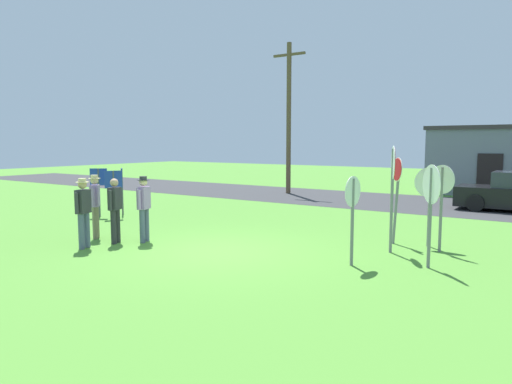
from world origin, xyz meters
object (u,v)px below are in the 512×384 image
Objects in this scene: stop_sign_center_cluster at (397,187)px; person_in_blue at (83,209)px; stop_sign_far_back at (431,197)px; info_panel_middle at (99,183)px; utility_pole at (289,116)px; person_in_teal at (95,203)px; person_in_dark_shirt at (115,207)px; info_panel_leftmost at (122,183)px; stop_sign_leaning_right at (352,206)px; info_panel_rightmost at (114,185)px; stop_sign_nearest at (430,193)px; stop_sign_tallest at (393,180)px; stop_sign_low_front at (442,193)px; person_with_sunhat at (144,205)px.

stop_sign_center_cluster is 1.29× the size of person_in_blue.
stop_sign_far_back is 1.27× the size of info_panel_middle.
person_in_teal is at bearing -83.97° from utility_pole.
person_in_dark_shirt reaches higher than info_panel_leftmost.
info_panel_middle is (-4.03, 2.60, 0.23)m from person_in_dark_shirt.
stop_sign_leaning_right is 1.16× the size of info_panel_rightmost.
stop_sign_nearest is 10.65m from info_panel_leftmost.
stop_sign_tallest is at bearing 25.25° from person_in_dark_shirt.
info_panel_leftmost is at bearing 167.99° from stop_sign_leaning_right.
stop_sign_center_cluster reaches higher than info_panel_middle.
person_in_dark_shirt is (-6.06, -4.02, -0.54)m from stop_sign_center_cluster.
person_in_blue is 1.03× the size of info_panel_leftmost.
utility_pole is 10.72m from info_panel_rightmost.
stop_sign_low_front is 11.01m from info_panel_leftmost.
stop_sign_far_back is (9.68, -10.93, -2.51)m from utility_pole.
person_in_blue is (-6.23, -4.84, -0.50)m from stop_sign_center_cluster.
person_in_teal reaches higher than info_panel_middle.
person_in_teal is 1.06× the size of info_panel_rightmost.
utility_pole is at bearing 136.04° from stop_sign_nearest.
info_panel_rightmost is (-10.23, -1.44, -0.23)m from stop_sign_nearest.
stop_sign_center_cluster is at bearing 29.15° from person_in_teal.
stop_sign_leaning_right is 0.85× the size of stop_sign_center_cluster.
stop_sign_low_front is 0.96× the size of stop_sign_far_back.
stop_sign_far_back is 1.24× the size of person_with_sunhat.
person_in_teal is (-6.91, -1.22, -0.30)m from stop_sign_leaning_right.
info_panel_middle is (-11.40, 0.55, -0.31)m from stop_sign_far_back.
stop_sign_tallest is 1.27× the size of stop_sign_nearest.
person_in_dark_shirt is 4.80m from info_panel_middle.
info_panel_middle is (-9.99, 1.26, -0.10)m from stop_sign_leaning_right.
stop_sign_tallest reaches higher than info_panel_rightmost.
stop_sign_low_front is (1.27, 2.36, 0.13)m from stop_sign_leaning_right.
stop_sign_center_cluster is at bearing 3.57° from info_panel_leftmost.
stop_sign_low_front is 1.22× the size of info_panel_middle.
person_in_teal is at bearing -46.97° from info_panel_rightmost.
utility_pole is 3.66× the size of stop_sign_low_front.
stop_sign_nearest is at bearing 29.74° from person_with_sunhat.
person_in_teal reaches higher than person_in_dark_shirt.
info_panel_middle is at bearing -170.69° from info_panel_rightmost.
stop_sign_nearest is (0.90, 2.81, 0.08)m from stop_sign_leaning_right.
person_with_sunhat is (-5.76, -2.44, -0.76)m from stop_sign_tallest.
stop_sign_low_front is (9.54, -9.28, -2.58)m from utility_pole.
utility_pole reaches higher than stop_sign_center_cluster.
person_in_dark_shirt is (-5.96, -1.33, -0.33)m from stop_sign_leaning_right.
stop_sign_center_cluster is 1.29× the size of person_in_teal.
info_panel_rightmost is at bearing -60.41° from info_panel_leftmost.
person_in_dark_shirt is 0.73m from person_with_sunhat.
info_panel_middle reaches higher than info_panel_leftmost.
stop_sign_tallest is 1.13× the size of stop_sign_center_cluster.
stop_sign_leaning_right is at bearing -7.19° from info_panel_middle.
person_in_blue is (-6.45, -3.79, -0.76)m from stop_sign_tallest.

